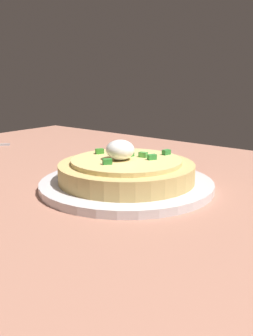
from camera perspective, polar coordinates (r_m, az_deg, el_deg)
The scene contains 3 objects.
dining_table at distance 60.67cm, azimuth 3.09°, elevation -3.78°, with size 128.91×75.34×2.17cm, color #A8705B.
plate at distance 59.45cm, azimuth 0.00°, elevation -2.43°, with size 26.49×26.49×1.20cm, color silver.
pizza at distance 58.81cm, azimuth -0.03°, elevation -0.25°, with size 20.68×20.68×6.41cm.
Camera 1 is at (33.52, -47.01, 19.71)cm, focal length 41.48 mm.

